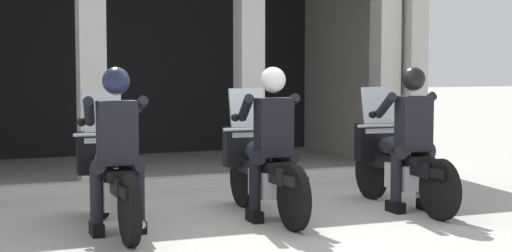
{
  "coord_description": "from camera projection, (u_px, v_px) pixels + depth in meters",
  "views": [
    {
      "loc": [
        -3.03,
        -7.42,
        1.59
      ],
      "look_at": [
        0.0,
        0.29,
        0.95
      ],
      "focal_mm": 54.0,
      "sensor_mm": 36.0,
      "label": 1
    }
  ],
  "objects": [
    {
      "name": "station_building",
      "position": [
        140.0,
        31.0,
        12.45
      ],
      "size": [
        7.83,
        4.12,
        3.56
      ],
      "color": "black",
      "rests_on": "ground"
    },
    {
      "name": "motorcycle_left",
      "position": [
        112.0,
        178.0,
        7.54
      ],
      "size": [
        0.62,
        2.04,
        1.35
      ],
      "rotation": [
        0.0,
        0.0,
        -0.19
      ],
      "color": "black",
      "rests_on": "ground"
    },
    {
      "name": "motorcycle_center",
      "position": [
        262.0,
        169.0,
        8.18
      ],
      "size": [
        0.62,
        2.04,
        1.35
      ],
      "rotation": [
        0.0,
        0.0,
        -0.24
      ],
      "color": "black",
      "rests_on": "ground"
    },
    {
      "name": "ground_plane",
      "position": [
        186.0,
        179.0,
        10.9
      ],
      "size": [
        80.0,
        80.0,
        0.0
      ],
      "primitive_type": "plane",
      "color": "#A8A59E"
    },
    {
      "name": "motorcycle_right",
      "position": [
        398.0,
        163.0,
        8.7
      ],
      "size": [
        0.62,
        2.04,
        1.35
      ],
      "rotation": [
        0.0,
        0.0,
        -0.34
      ],
      "color": "black",
      "rests_on": "ground"
    },
    {
      "name": "police_officer_center",
      "position": [
        272.0,
        130.0,
        7.89
      ],
      "size": [
        0.63,
        0.61,
        1.58
      ],
      "rotation": [
        0.0,
        0.0,
        -0.24
      ],
      "color": "black",
      "rests_on": "ground"
    },
    {
      "name": "police_officer_left",
      "position": [
        116.0,
        136.0,
        7.24
      ],
      "size": [
        0.63,
        0.61,
        1.58
      ],
      "rotation": [
        0.0,
        0.0,
        -0.19
      ],
      "color": "black",
      "rests_on": "ground"
    },
    {
      "name": "police_officer_right",
      "position": [
        412.0,
        126.0,
        8.4
      ],
      "size": [
        0.63,
        0.61,
        1.58
      ],
      "rotation": [
        0.0,
        0.0,
        -0.34
      ],
      "color": "black",
      "rests_on": "ground"
    },
    {
      "name": "kerb_strip",
      "position": [
        184.0,
        181.0,
        10.27
      ],
      "size": [
        7.33,
        0.24,
        0.12
      ],
      "primitive_type": "cube",
      "color": "#B7B5AD",
      "rests_on": "ground"
    }
  ]
}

